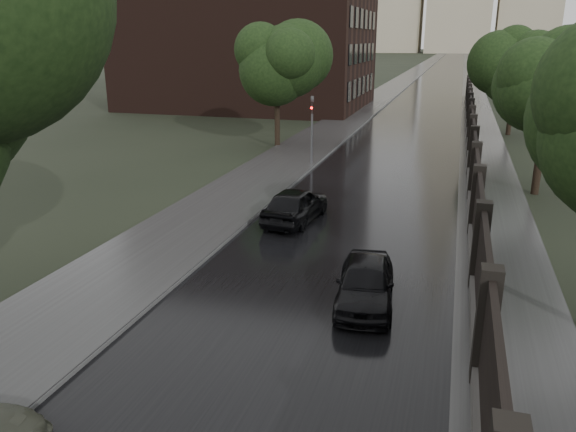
% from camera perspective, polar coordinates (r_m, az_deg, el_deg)
% --- Properties ---
extents(road, '(8.00, 420.00, 0.02)m').
position_cam_1_polar(road, '(196.39, 16.20, 14.88)').
color(road, black).
rests_on(road, ground).
extents(sidewalk_left, '(4.00, 420.00, 0.16)m').
position_cam_1_polar(sidewalk_left, '(196.59, 14.40, 15.04)').
color(sidewalk_left, '#2D2D2D').
rests_on(sidewalk_left, ground).
extents(verge_right, '(3.00, 420.00, 0.08)m').
position_cam_1_polar(verge_right, '(196.36, 17.85, 14.75)').
color(verge_right, '#2D2D2D').
rests_on(verge_right, ground).
extents(fence_right, '(0.45, 75.72, 2.70)m').
position_cam_1_polar(fence_right, '(38.74, 18.09, 7.69)').
color(fence_right, '#383533').
rests_on(fence_right, ground).
extents(tree_left_far, '(4.25, 4.25, 7.39)m').
position_cam_1_polar(tree_left_far, '(38.10, -1.13, 14.80)').
color(tree_left_far, black).
rests_on(tree_left_far, ground).
extents(tree_right_b, '(4.08, 4.08, 7.01)m').
position_cam_1_polar(tree_right_b, '(28.57, 24.98, 11.68)').
color(tree_right_b, black).
rests_on(tree_right_b, ground).
extents(tree_right_c, '(4.08, 4.08, 7.01)m').
position_cam_1_polar(tree_right_c, '(46.44, 22.12, 13.70)').
color(tree_right_c, black).
rests_on(tree_right_c, ground).
extents(traffic_light, '(0.16, 0.32, 4.00)m').
position_cam_1_polar(traffic_light, '(32.56, 2.45, 9.27)').
color(traffic_light, '#59595E').
rests_on(traffic_light, ground).
extents(brick_building, '(24.00, 18.00, 20.00)m').
position_cam_1_polar(brick_building, '(62.19, -3.91, 20.24)').
color(brick_building, black).
rests_on(brick_building, ground).
extents(hatchback_left, '(2.05, 4.33, 1.43)m').
position_cam_1_polar(hatchback_left, '(22.62, 0.76, 1.18)').
color(hatchback_left, black).
rests_on(hatchback_left, ground).
extents(car_right_near, '(1.93, 3.98, 1.31)m').
position_cam_1_polar(car_right_near, '(15.80, 7.87, -6.71)').
color(car_right_near, black).
rests_on(car_right_near, ground).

